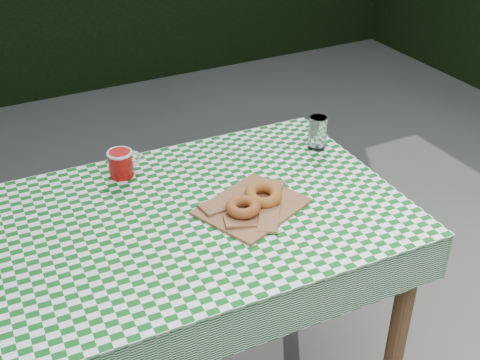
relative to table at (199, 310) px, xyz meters
name	(u,v)px	position (x,y,z in m)	size (l,w,h in m)	color
table	(199,310)	(0.00, 0.00, 0.00)	(1.19, 0.79, 0.75)	brown
tablecloth	(194,213)	(0.00, 0.00, 0.38)	(1.21, 0.81, 0.01)	#0D5618
paper_bag	(252,206)	(0.16, -0.06, 0.39)	(0.29, 0.23, 0.02)	brown
bagel_front	(243,207)	(0.12, -0.08, 0.41)	(0.10, 0.10, 0.03)	#A35221
bagel_back	(263,195)	(0.20, -0.05, 0.41)	(0.11, 0.11, 0.03)	#98611F
coffee_mug	(121,164)	(-0.12, 0.29, 0.42)	(0.15, 0.15, 0.09)	#A20C0A
drinking_glass	(318,132)	(0.53, 0.17, 0.44)	(0.06, 0.06, 0.11)	white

